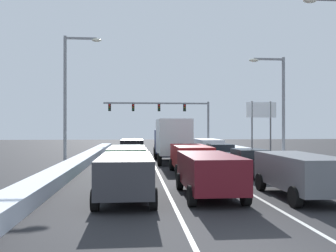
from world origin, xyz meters
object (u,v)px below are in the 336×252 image
(suv_gray_right_lane_nearest, at_px, (300,172))
(box_truck_center_lane_third, at_px, (172,138))
(suv_charcoal_left_lane_nearest, at_px, (126,173))
(sedan_tan_center_lane_fourth, at_px, (164,147))
(suv_white_right_lane_fourth, at_px, (208,146))
(sedan_silver_right_lane_third, at_px, (220,154))
(street_lamp_left_mid, at_px, (70,89))
(street_lamp_right_mid, at_px, (278,100))
(traffic_light_gantry, at_px, (169,111))
(suv_black_left_lane_fourth, at_px, (132,147))
(suv_green_left_lane_second, at_px, (127,159))
(roadside_sign_right, at_px, (261,115))
(sedan_black_right_lane_second, at_px, (249,162))
(suv_red_center_lane_second, at_px, (191,157))
(suv_maroon_center_lane_nearest, at_px, (209,171))
(sedan_gray_left_lane_third, at_px, (129,156))

(suv_gray_right_lane_nearest, relative_size, box_truck_center_lane_third, 0.68)
(suv_charcoal_left_lane_nearest, bearing_deg, sedan_tan_center_lane_fourth, 81.90)
(suv_white_right_lane_fourth, distance_m, suv_charcoal_left_lane_nearest, 20.17)
(sedan_silver_right_lane_third, bearing_deg, street_lamp_left_mid, -176.58)
(street_lamp_left_mid, bearing_deg, street_lamp_right_mid, -2.69)
(traffic_light_gantry, bearing_deg, suv_black_left_lane_fourth, -107.35)
(suv_green_left_lane_second, bearing_deg, suv_gray_right_lane_nearest, -42.05)
(suv_black_left_lane_fourth, bearing_deg, sedan_silver_right_lane_third, -41.48)
(roadside_sign_right, bearing_deg, street_lamp_left_mid, -148.53)
(sedan_black_right_lane_second, height_order, suv_red_center_lane_second, suv_red_center_lane_second)
(sedan_tan_center_lane_fourth, bearing_deg, roadside_sign_right, 2.53)
(roadside_sign_right, bearing_deg, suv_maroon_center_lane_nearest, -114.24)
(box_truck_center_lane_third, xyz_separation_m, suv_green_left_lane_second, (-3.28, -8.43, -0.88))
(suv_red_center_lane_second, bearing_deg, sedan_silver_right_lane_third, 60.72)
(street_lamp_right_mid, bearing_deg, suv_maroon_center_lane_nearest, -123.47)
(box_truck_center_lane_third, distance_m, street_lamp_left_mid, 8.54)
(suv_black_left_lane_fourth, distance_m, roadside_sign_right, 14.47)
(sedan_tan_center_lane_fourth, relative_size, suv_charcoal_left_lane_nearest, 0.92)
(sedan_black_right_lane_second, distance_m, suv_charcoal_left_lane_nearest, 9.33)
(street_lamp_right_mid, bearing_deg, sedan_tan_center_lane_fourth, 123.69)
(suv_charcoal_left_lane_nearest, height_order, suv_black_left_lane_fourth, same)
(sedan_silver_right_lane_third, xyz_separation_m, sedan_tan_center_lane_fourth, (-3.42, 9.77, 0.00))
(sedan_gray_left_lane_third, bearing_deg, suv_charcoal_left_lane_nearest, -89.44)
(suv_maroon_center_lane_nearest, bearing_deg, sedan_silver_right_lane_third, 74.84)
(street_lamp_right_mid, bearing_deg, sedan_silver_right_lane_third, 161.31)
(suv_red_center_lane_second, height_order, box_truck_center_lane_third, box_truck_center_lane_third)
(suv_red_center_lane_second, relative_size, box_truck_center_lane_third, 0.68)
(suv_red_center_lane_second, distance_m, suv_green_left_lane_second, 3.99)
(suv_maroon_center_lane_nearest, height_order, street_lamp_right_mid, street_lamp_right_mid)
(suv_black_left_lane_fourth, height_order, street_lamp_left_mid, street_lamp_left_mid)
(suv_charcoal_left_lane_nearest, relative_size, street_lamp_left_mid, 0.53)
(suv_white_right_lane_fourth, height_order, street_lamp_left_mid, street_lamp_left_mid)
(sedan_tan_center_lane_fourth, xyz_separation_m, traffic_light_gantry, (1.50, 11.08, 4.12))
(sedan_gray_left_lane_third, bearing_deg, street_lamp_right_mid, -1.28)
(traffic_light_gantry, xyz_separation_m, street_lamp_right_mid, (5.92, -22.21, -0.18))
(suv_maroon_center_lane_nearest, xyz_separation_m, suv_green_left_lane_second, (-3.35, 5.66, 0.00))
(suv_charcoal_left_lane_nearest, xyz_separation_m, suv_green_left_lane_second, (-0.10, 6.02, 0.00))
(street_lamp_left_mid, height_order, roadside_sign_right, street_lamp_left_mid)
(sedan_silver_right_lane_third, relative_size, suv_green_left_lane_second, 0.92)
(sedan_tan_center_lane_fourth, height_order, traffic_light_gantry, traffic_light_gantry)
(suv_gray_right_lane_nearest, relative_size, suv_black_left_lane_fourth, 1.00)
(sedan_black_right_lane_second, xyz_separation_m, suv_red_center_lane_second, (-3.18, 1.10, 0.25))
(sedan_black_right_lane_second, height_order, sedan_gray_left_lane_third, same)
(sedan_silver_right_lane_third, xyz_separation_m, box_truck_center_lane_third, (-3.46, 1.55, 1.14))
(suv_charcoal_left_lane_nearest, height_order, sedan_gray_left_lane_third, suv_charcoal_left_lane_nearest)
(sedan_silver_right_lane_third, height_order, suv_black_left_lane_fourth, suv_black_left_lane_fourth)
(suv_green_left_lane_second, relative_size, traffic_light_gantry, 0.35)
(sedan_black_right_lane_second, relative_size, sedan_tan_center_lane_fourth, 1.00)
(suv_red_center_lane_second, bearing_deg, sedan_tan_center_lane_fourth, 91.45)
(suv_white_right_lane_fourth, bearing_deg, street_lamp_right_mid, -63.55)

